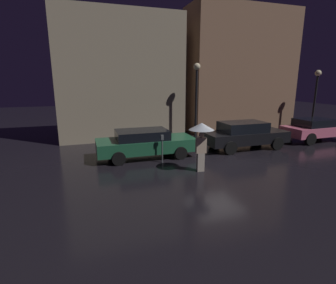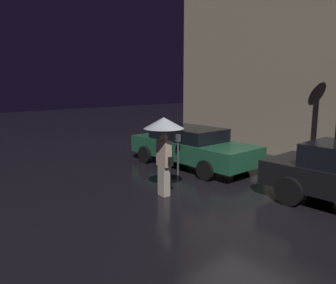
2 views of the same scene
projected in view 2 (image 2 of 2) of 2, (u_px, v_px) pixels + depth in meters
The scene contains 5 objects.
ground_plane at pixel (244, 198), 8.21m from camera, with size 60.00×60.00×0.00m, color black.
building_facade_left at pixel (270, 60), 14.32m from camera, with size 7.71×3.00×7.67m.
parked_car_green at pixel (191, 146), 11.28m from camera, with size 4.70×2.01×1.34m.
pedestrian_with_umbrella at pixel (164, 134), 8.12m from camera, with size 1.01×1.01×2.01m.
parking_meter at pixel (178, 150), 10.16m from camera, with size 0.12×0.10×1.28m.
Camera 2 is at (4.57, -6.63, 2.83)m, focal length 35.00 mm.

